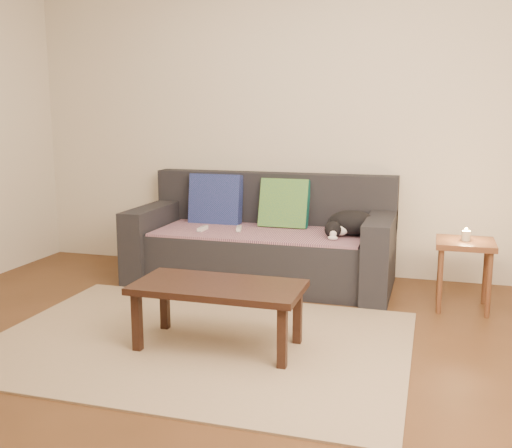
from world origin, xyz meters
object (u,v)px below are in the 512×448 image
(wii_remote_a, at_px, (203,229))
(wii_remote_b, at_px, (239,229))
(sofa, at_px, (263,245))
(side_table, at_px, (465,253))
(coffee_table, at_px, (218,292))
(cat, at_px, (350,224))

(wii_remote_a, xyz_separation_m, wii_remote_b, (0.28, 0.08, 0.00))
(sofa, bearing_deg, side_table, -10.15)
(sofa, height_order, coffee_table, sofa)
(cat, distance_m, wii_remote_b, 0.89)
(cat, relative_size, wii_remote_b, 3.08)
(sofa, height_order, wii_remote_a, sofa)
(sofa, bearing_deg, coffee_table, -84.33)
(sofa, height_order, side_table, sofa)
(sofa, relative_size, wii_remote_a, 14.00)
(cat, relative_size, coffee_table, 0.47)
(wii_remote_a, distance_m, wii_remote_b, 0.29)
(wii_remote_b, height_order, coffee_table, wii_remote_b)
(sofa, xyz_separation_m, side_table, (1.56, -0.28, 0.10))
(wii_remote_b, bearing_deg, coffee_table, 179.56)
(wii_remote_b, bearing_deg, wii_remote_a, 92.07)
(wii_remote_a, bearing_deg, cat, -81.97)
(side_table, bearing_deg, sofa, 169.85)
(sofa, xyz_separation_m, cat, (0.72, -0.07, 0.22))
(coffee_table, bearing_deg, wii_remote_b, 103.16)
(wii_remote_a, bearing_deg, coffee_table, -153.19)
(cat, height_order, side_table, cat)
(coffee_table, bearing_deg, cat, 67.65)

